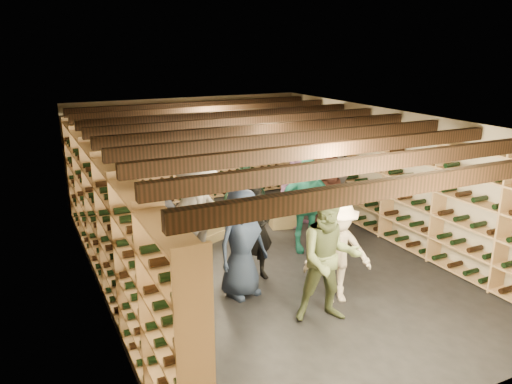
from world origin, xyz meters
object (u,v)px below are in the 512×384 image
object	(u,v)px
person_1	(256,228)
crate_stack_right	(283,215)
person_11	(299,189)
person_12	(335,182)
person_0	(159,262)
person_2	(329,259)
person_8	(332,202)
person_10	(245,196)
crate_stack_left	(210,223)
person_4	(306,204)
person_3	(338,252)
person_6	(242,243)
crate_loose	(287,202)
person_9	(199,215)

from	to	relation	value
person_1	crate_stack_right	bearing A→B (deg)	47.68
person_11	person_12	xyz separation A→B (m)	(0.78, -0.13, 0.07)
person_0	person_2	bearing A→B (deg)	-31.16
person_8	person_10	distance (m)	1.69
person_0	person_8	distance (m)	3.79
crate_stack_right	person_2	xyz separation A→B (m)	(-1.20, -3.35, 0.62)
crate_stack_left	person_4	bearing A→B (deg)	-41.34
person_10	person_11	distance (m)	1.20
crate_stack_left	person_8	size ratio (longest dim) A/B	0.41
person_3	person_6	bearing A→B (deg)	166.04
person_2	person_11	size ratio (longest dim) A/B	1.16
person_1	crate_loose	bearing A→B (deg)	50.28
person_0	person_10	bearing A→B (deg)	37.25
person_6	person_11	xyz separation A→B (m)	(2.27, 2.21, -0.05)
person_6	person_0	bearing A→B (deg)	-179.12
person_2	person_1	bearing A→B (deg)	121.62
person_6	person_12	xyz separation A→B (m)	(3.05, 2.08, 0.02)
person_4	person_11	distance (m)	1.33
person_2	person_12	xyz separation A→B (m)	(2.32, 3.22, -0.05)
crate_stack_left	crate_loose	world-z (taller)	crate_stack_left
crate_stack_right	person_3	distance (m)	3.12
person_6	person_9	bearing A→B (deg)	88.82
crate_stack_left	person_2	xyz separation A→B (m)	(0.39, -3.35, 0.54)
crate_stack_right	person_2	bearing A→B (deg)	-109.71
person_6	person_12	distance (m)	3.69
crate_loose	person_3	bearing A→B (deg)	-110.62
person_0	person_12	xyz separation A→B (m)	(4.36, 2.42, -0.08)
crate_loose	person_1	bearing A→B (deg)	-127.15
crate_stack_right	person_8	size ratio (longest dim) A/B	0.34
person_1	person_12	world-z (taller)	person_1
person_6	person_10	xyz separation A→B (m)	(1.07, 2.21, -0.04)
crate_loose	person_10	size ratio (longest dim) A/B	0.32
person_10	crate_stack_right	bearing A→B (deg)	-7.20
crate_loose	person_10	xyz separation A→B (m)	(-1.63, -1.20, 0.69)
person_9	person_1	bearing A→B (deg)	-67.33
crate_stack_right	person_10	size ratio (longest dim) A/B	0.36
crate_stack_left	person_3	world-z (taller)	person_3
person_2	person_8	size ratio (longest dim) A/B	1.06
crate_loose	person_2	distance (m)	5.02
crate_stack_left	person_10	distance (m)	0.85
person_1	person_4	xyz separation A→B (m)	(1.29, 0.64, 0.02)
person_0	person_1	bearing A→B (deg)	12.94
person_4	person_6	bearing A→B (deg)	-131.27
person_1	person_12	distance (m)	3.15
crate_loose	person_9	size ratio (longest dim) A/B	0.27
person_6	crate_stack_right	bearing A→B (deg)	35.18
person_10	person_8	bearing A→B (deg)	-53.24
person_4	person_1	bearing A→B (deg)	-135.76
person_2	person_3	distance (m)	0.56
crate_stack_right	person_12	bearing A→B (deg)	-6.62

